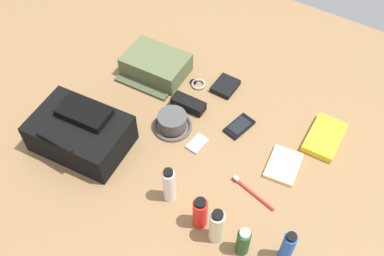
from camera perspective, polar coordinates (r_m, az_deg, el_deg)
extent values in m
cube|color=olive|center=(1.73, 0.00, -1.06)|extent=(2.64, 2.02, 0.02)
cube|color=black|center=(1.70, -14.16, -0.67)|extent=(0.37, 0.27, 0.13)
cube|color=black|center=(1.66, -13.75, 1.98)|extent=(0.20, 0.13, 0.03)
cylinder|color=black|center=(1.60, -17.31, -1.73)|extent=(0.16, 0.02, 0.02)
cube|color=#56603D|center=(1.93, -4.66, 8.15)|extent=(0.27, 0.20, 0.09)
cube|color=#454D30|center=(1.90, -6.34, 5.51)|extent=(0.25, 0.08, 0.01)
cylinder|color=#484848|center=(1.72, -2.56, 0.93)|extent=(0.11, 0.11, 0.06)
torus|color=#484848|center=(1.74, -2.52, 0.26)|extent=(0.16, 0.16, 0.01)
cylinder|color=blue|center=(1.44, 12.18, -14.87)|extent=(0.04, 0.04, 0.14)
cylinder|color=black|center=(1.37, 12.74, -13.54)|extent=(0.03, 0.03, 0.01)
cylinder|color=#19471E|center=(1.44, 6.59, -14.41)|extent=(0.04, 0.04, 0.12)
cylinder|color=silver|center=(1.38, 6.84, -13.32)|extent=(0.03, 0.03, 0.01)
cylinder|color=beige|center=(1.44, 3.19, -12.59)|extent=(0.05, 0.05, 0.15)
cylinder|color=black|center=(1.37, 3.34, -11.13)|extent=(0.04, 0.04, 0.01)
cylinder|color=red|center=(1.47, 1.04, -10.95)|extent=(0.05, 0.05, 0.13)
cylinder|color=black|center=(1.40, 1.09, -9.60)|extent=(0.04, 0.04, 0.01)
cylinder|color=white|center=(1.51, -2.95, -7.43)|extent=(0.04, 0.04, 0.15)
cylinder|color=black|center=(1.44, -3.08, -5.75)|extent=(0.03, 0.03, 0.01)
cube|color=yellow|center=(1.77, 16.74, -1.14)|extent=(0.13, 0.20, 0.03)
cube|color=white|center=(1.78, 16.72, -1.22)|extent=(0.12, 0.19, 0.02)
cube|color=black|center=(1.75, 6.13, 0.21)|extent=(0.09, 0.13, 0.01)
cube|color=black|center=(1.75, 6.15, 0.35)|extent=(0.07, 0.10, 0.00)
cube|color=#B7B7BC|center=(1.69, 0.68, -2.00)|extent=(0.06, 0.09, 0.01)
cylinder|color=silver|center=(1.70, 0.94, -1.55)|extent=(0.03, 0.03, 0.00)
torus|color=#99999E|center=(1.89, 0.84, 5.66)|extent=(0.06, 0.06, 0.01)
cylinder|color=black|center=(1.90, 0.17, 5.96)|extent=(0.03, 0.03, 0.01)
cylinder|color=red|center=(1.59, 7.83, -8.33)|extent=(0.18, 0.05, 0.01)
cube|color=white|center=(1.60, 5.73, -6.46)|extent=(0.02, 0.02, 0.01)
cube|color=black|center=(1.88, 4.32, 5.41)|extent=(0.09, 0.11, 0.02)
cube|color=beige|center=(1.67, 11.70, -4.74)|extent=(0.13, 0.16, 0.02)
cube|color=black|center=(1.80, -0.47, 3.12)|extent=(0.14, 0.06, 0.04)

